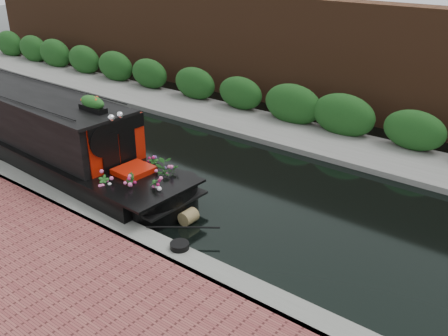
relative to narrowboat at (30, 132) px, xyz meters
The scene contains 8 objects.
ground 4.90m from the narrowboat, 24.52° to the left, with size 80.00×80.00×0.00m, color black.
near_bank_coping 4.65m from the narrowboat, 16.36° to the right, with size 40.00×0.60×0.50m, color gray.
far_bank_path 7.65m from the narrowboat, 54.66° to the left, with size 40.00×2.40×0.34m, color slate.
far_hedge 8.40m from the narrowboat, 58.23° to the left, with size 40.00×1.10×2.80m, color #1A4618.
far_brick_wall 10.24m from the narrowboat, 64.45° to the left, with size 40.00×1.00×8.00m, color #4B2B19.
narrowboat is the anchor object (origin of this frame).
rope_fender 6.13m from the narrowboat, ahead, with size 0.33×0.33×0.38m, color olive.
coiled_mooring_rope 7.00m from the narrowboat, ahead, with size 0.39×0.39×0.12m, color black.
Camera 1 is at (8.33, -9.22, 5.87)m, focal length 40.00 mm.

